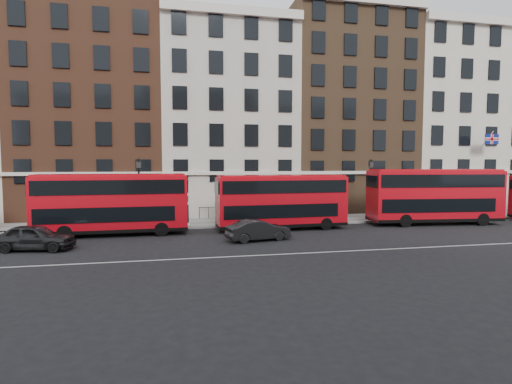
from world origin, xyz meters
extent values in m
plane|color=black|center=(0.00, 0.00, 0.00)|extent=(120.00, 120.00, 0.00)
cube|color=gray|center=(0.00, 10.50, 0.07)|extent=(80.00, 5.00, 0.15)
cube|color=gray|center=(0.00, 8.00, 0.08)|extent=(80.00, 0.30, 0.16)
cube|color=white|center=(0.00, -2.00, 0.01)|extent=(70.00, 0.12, 0.01)
cube|color=brown|center=(-12.80, 18.00, 11.00)|extent=(12.80, 10.00, 22.00)
cube|color=#A39D8F|center=(0.00, 18.00, 9.50)|extent=(12.80, 10.00, 19.00)
cube|color=beige|center=(0.00, 12.75, 18.60)|extent=(12.80, 0.50, 0.80)
cube|color=brown|center=(12.80, 18.00, 10.50)|extent=(12.80, 10.00, 21.00)
cube|color=#B9B3A0|center=(25.60, 18.00, 10.00)|extent=(12.80, 10.00, 20.00)
cube|color=beige|center=(25.60, 12.75, 19.60)|extent=(12.80, 0.50, 0.80)
cube|color=#B40914|center=(-9.66, 6.12, 2.27)|extent=(10.28, 2.66, 3.85)
cube|color=black|center=(-9.66, 6.12, 0.46)|extent=(10.28, 2.70, 0.23)
cube|color=black|center=(-9.95, 6.12, 1.61)|extent=(9.11, 2.72, 1.02)
cube|color=black|center=(-9.66, 6.12, 3.46)|extent=(9.89, 2.73, 0.97)
cube|color=#B40914|center=(-9.66, 6.12, 4.24)|extent=(9.98, 2.46, 0.18)
cube|color=black|center=(-4.50, 6.24, 1.51)|extent=(0.13, 2.14, 1.27)
cube|color=black|center=(-4.50, 6.24, 2.55)|extent=(0.12, 1.85, 0.41)
cylinder|color=black|center=(-6.32, 5.11, 0.49)|extent=(0.98, 0.29, 0.97)
cylinder|color=black|center=(-6.37, 7.29, 0.49)|extent=(0.98, 0.29, 0.97)
cylinder|color=black|center=(-12.55, 4.97, 0.49)|extent=(0.98, 0.29, 0.97)
cylinder|color=black|center=(-12.60, 7.15, 0.49)|extent=(0.98, 0.29, 0.97)
cube|color=#B40914|center=(2.61, 6.12, 2.19)|extent=(9.98, 2.74, 3.72)
cube|color=black|center=(2.61, 6.12, 0.44)|extent=(9.98, 2.77, 0.23)
cube|color=black|center=(2.33, 6.11, 1.55)|extent=(8.85, 2.77, 0.99)
cube|color=black|center=(2.61, 6.12, 3.34)|extent=(9.60, 2.80, 0.94)
cube|color=#B40914|center=(2.61, 6.12, 4.10)|extent=(9.69, 2.54, 0.17)
cube|color=black|center=(7.59, 6.32, 1.46)|extent=(0.16, 2.07, 1.22)
cube|color=black|center=(7.59, 6.32, 2.47)|extent=(0.14, 1.79, 0.40)
cylinder|color=black|center=(5.85, 5.19, 0.47)|extent=(0.95, 0.30, 0.94)
cylinder|color=black|center=(5.77, 7.30, 0.47)|extent=(0.95, 0.30, 0.94)
cylinder|color=black|center=(-0.17, 4.96, 0.47)|extent=(0.95, 0.30, 0.94)
cylinder|color=black|center=(-0.25, 7.07, 0.47)|extent=(0.95, 0.30, 0.94)
cube|color=#B40914|center=(15.77, 6.12, 2.41)|extent=(11.06, 3.56, 4.09)
cube|color=black|center=(15.77, 6.12, 0.49)|extent=(11.06, 3.60, 0.25)
cube|color=black|center=(15.46, 6.15, 1.71)|extent=(9.83, 3.53, 1.09)
cube|color=black|center=(15.77, 6.12, 3.67)|extent=(10.65, 3.61, 1.03)
cube|color=#B40914|center=(15.77, 6.12, 4.50)|extent=(10.73, 3.33, 0.19)
cube|color=black|center=(21.22, 5.63, 1.60)|extent=(0.29, 2.27, 1.35)
cube|color=black|center=(21.22, 5.63, 2.71)|extent=(0.26, 1.97, 0.43)
cylinder|color=black|center=(19.17, 4.65, 0.52)|extent=(1.06, 0.38, 1.03)
cylinder|color=black|center=(19.38, 6.96, 0.52)|extent=(1.06, 0.38, 1.03)
cylinder|color=black|center=(12.57, 5.25, 0.52)|extent=(1.06, 0.38, 1.03)
cylinder|color=black|center=(12.78, 7.56, 0.52)|extent=(1.06, 0.38, 1.03)
imported|color=black|center=(-13.44, 1.95, 0.76)|extent=(4.72, 2.56, 1.52)
imported|color=black|center=(-0.05, 2.19, 0.69)|extent=(4.42, 2.30, 1.39)
cylinder|color=black|center=(-8.04, 8.48, 2.45)|extent=(0.14, 0.14, 4.60)
cylinder|color=black|center=(-8.04, 8.48, 0.45)|extent=(0.32, 0.32, 0.60)
cube|color=#262626|center=(-8.04, 8.48, 5.00)|extent=(0.32, 0.32, 0.55)
cone|color=black|center=(-8.04, 8.48, 5.35)|extent=(0.44, 0.44, 0.25)
cylinder|color=black|center=(11.50, 9.04, 2.45)|extent=(0.14, 0.14, 4.60)
cylinder|color=black|center=(11.50, 9.04, 0.45)|extent=(0.32, 0.32, 0.60)
cube|color=#262626|center=(11.50, 9.04, 5.00)|extent=(0.32, 0.32, 0.55)
cone|color=black|center=(11.50, 9.04, 5.35)|extent=(0.44, 0.44, 0.25)
cylinder|color=black|center=(23.74, 8.20, 1.45)|extent=(0.12, 0.12, 2.60)
cube|color=black|center=(23.74, 8.05, 3.05)|extent=(0.25, 0.30, 0.75)
sphere|color=red|center=(23.74, 7.88, 3.27)|extent=(0.14, 0.14, 0.14)
sphere|color=#0C9919|center=(23.74, 7.88, 2.83)|extent=(0.14, 0.14, 0.14)
camera|label=1|loc=(-5.50, -23.14, 5.01)|focal=28.00mm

